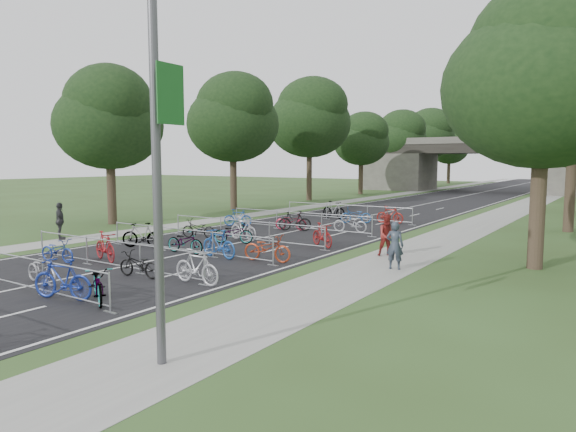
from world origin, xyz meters
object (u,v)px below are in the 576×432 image
object	(u,v)px
lamppost	(157,145)
pedestrian_a	(395,246)
pedestrian_c	(60,221)
overpass_bridge	(485,165)
pedestrian_b	(388,235)

from	to	relation	value
lamppost	pedestrian_a	distance (m)	11.47
pedestrian_c	pedestrian_a	bearing A→B (deg)	-138.68
pedestrian_a	lamppost	bearing A→B (deg)	77.55
lamppost	pedestrian_c	bearing A→B (deg)	153.29
overpass_bridge	lamppost	bearing A→B (deg)	-82.47
pedestrian_a	pedestrian_c	size ratio (longest dim) A/B	0.94
overpass_bridge	pedestrian_c	size ratio (longest dim) A/B	16.37
pedestrian_a	pedestrian_c	world-z (taller)	pedestrian_c
overpass_bridge	lamppost	xyz separation A→B (m)	(8.33, -63.00, 0.75)
overpass_bridge	lamppost	size ratio (longest dim) A/B	3.78
pedestrian_b	pedestrian_c	world-z (taller)	pedestrian_c
pedestrian_a	pedestrian_b	distance (m)	2.63
lamppost	pedestrian_a	xyz separation A→B (m)	(0.38, 10.95, -3.39)
pedestrian_a	pedestrian_b	world-z (taller)	pedestrian_b
overpass_bridge	pedestrian_b	distance (m)	50.36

